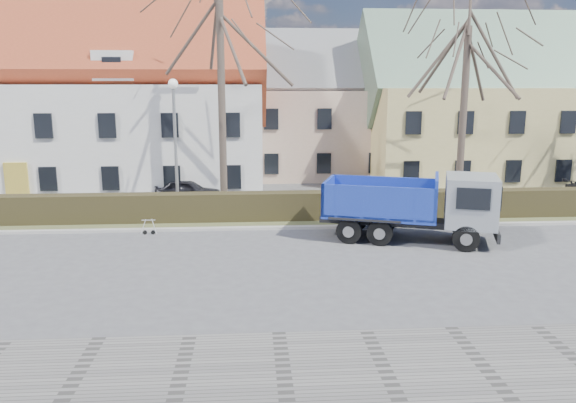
{
  "coord_description": "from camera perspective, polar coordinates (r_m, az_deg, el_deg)",
  "views": [
    {
      "loc": [
        -0.66,
        -19.17,
        6.2
      ],
      "look_at": [
        0.83,
        2.82,
        1.6
      ],
      "focal_mm": 35.0,
      "sensor_mm": 36.0,
      "label": 1
    }
  ],
  "objects": [
    {
      "name": "dump_truck",
      "position": [
        23.07,
        11.63,
        -0.43
      ],
      "size": [
        7.55,
        4.73,
        2.83
      ],
      "primitive_type": null,
      "rotation": [
        0.0,
        0.0,
        -0.32
      ],
      "color": "navy",
      "rests_on": "ground"
    },
    {
      "name": "hedge",
      "position": [
        25.78,
        -2.31,
        -0.65
      ],
      "size": [
        60.0,
        0.9,
        1.3
      ],
      "primitive_type": "cube",
      "color": "black",
      "rests_on": "ground"
    },
    {
      "name": "building_white",
      "position": [
        37.3,
        -23.46,
        8.61
      ],
      "size": [
        26.8,
        10.8,
        9.5
      ],
      "primitive_type": null,
      "color": "silver",
      "rests_on": "ground"
    },
    {
      "name": "sidewalk_near",
      "position": [
        12.34,
        -0.31,
        -18.17
      ],
      "size": [
        80.0,
        5.0,
        0.08
      ],
      "primitive_type": "cube",
      "color": "slate",
      "rests_on": "ground"
    },
    {
      "name": "streetlight",
      "position": [
        26.56,
        -11.34,
        5.23
      ],
      "size": [
        0.51,
        0.51,
        6.55
      ],
      "primitive_type": null,
      "color": "gray",
      "rests_on": "ground"
    },
    {
      "name": "parked_car_a",
      "position": [
        30.83,
        -10.11,
        1.15
      ],
      "size": [
        3.76,
        2.16,
        1.2
      ],
      "primitive_type": "imported",
      "rotation": [
        0.0,
        0.0,
        1.35
      ],
      "color": "black",
      "rests_on": "ground"
    },
    {
      "name": "tree_2",
      "position": [
        29.66,
        17.46,
        9.91
      ],
      "size": [
        8.0,
        8.0,
        11.0
      ],
      "primitive_type": null,
      "color": "#45392F",
      "rests_on": "ground"
    },
    {
      "name": "cart_frame",
      "position": [
        24.38,
        -14.49,
        -2.45
      ],
      "size": [
        0.8,
        0.46,
        0.73
      ],
      "primitive_type": null,
      "rotation": [
        0.0,
        0.0,
        -0.01
      ],
      "color": "silver",
      "rests_on": "ground"
    },
    {
      "name": "curb_far",
      "position": [
        24.56,
        -2.21,
        -2.7
      ],
      "size": [
        80.0,
        0.3,
        0.12
      ],
      "primitive_type": "cube",
      "color": "#A29F98",
      "rests_on": "ground"
    },
    {
      "name": "grass_strip",
      "position": [
        26.11,
        -2.31,
        -1.84
      ],
      "size": [
        80.0,
        3.0,
        0.1
      ],
      "primitive_type": "cube",
      "color": "#4B512D",
      "rests_on": "ground"
    },
    {
      "name": "building_pink",
      "position": [
        39.51,
        2.94,
        8.58
      ],
      "size": [
        10.8,
        8.8,
        8.0
      ],
      "primitive_type": null,
      "color": "#C7A48D",
      "rests_on": "ground"
    },
    {
      "name": "ground",
      "position": [
        20.16,
        -1.82,
        -6.13
      ],
      "size": [
        120.0,
        120.0,
        0.0
      ],
      "primitive_type": "plane",
      "color": "#4E4D50"
    },
    {
      "name": "tree_1",
      "position": [
        27.7,
        -6.79,
        11.97
      ],
      "size": [
        9.2,
        9.2,
        12.65
      ],
      "primitive_type": null,
      "color": "#45392F",
      "rests_on": "ground"
    },
    {
      "name": "building_yellow",
      "position": [
        39.87,
        21.06,
        8.21
      ],
      "size": [
        18.8,
        10.8,
        8.5
      ],
      "primitive_type": null,
      "color": "tan",
      "rests_on": "ground"
    }
  ]
}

